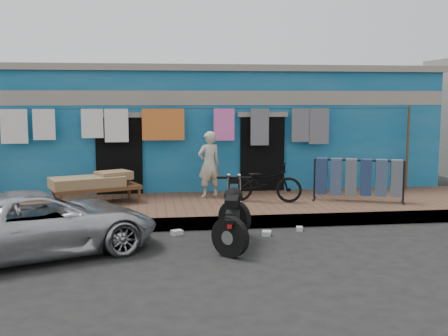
# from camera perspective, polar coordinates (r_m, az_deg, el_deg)

# --- Properties ---
(ground) EXTENTS (80.00, 80.00, 0.00)m
(ground) POSITION_cam_1_polar(r_m,az_deg,el_deg) (9.60, 1.64, -8.32)
(ground) COLOR black
(ground) RESTS_ON ground
(sidewalk) EXTENTS (28.00, 3.00, 0.25)m
(sidewalk) POSITION_cam_1_polar(r_m,az_deg,el_deg) (12.46, -0.63, -4.11)
(sidewalk) COLOR brown
(sidewalk) RESTS_ON ground
(curb) EXTENTS (28.00, 0.10, 0.25)m
(curb) POSITION_cam_1_polar(r_m,az_deg,el_deg) (11.06, 0.32, -5.57)
(curb) COLOR gray
(curb) RESTS_ON ground
(building) EXTENTS (12.20, 5.20, 3.36)m
(building) POSITION_cam_1_polar(r_m,az_deg,el_deg) (16.21, -2.40, 4.08)
(building) COLOR #105B8C
(building) RESTS_ON ground
(clothesline) EXTENTS (10.06, 0.06, 2.10)m
(clothesline) POSITION_cam_1_polar(r_m,az_deg,el_deg) (13.42, -4.61, 3.97)
(clothesline) COLOR brown
(clothesline) RESTS_ON sidewalk
(car) EXTENTS (4.28, 3.21, 1.10)m
(car) POSITION_cam_1_polar(r_m,az_deg,el_deg) (9.64, -18.22, -5.26)
(car) COLOR silver
(car) RESTS_ON ground
(seated_person) EXTENTS (0.65, 0.54, 1.54)m
(seated_person) POSITION_cam_1_polar(r_m,az_deg,el_deg) (13.06, -1.53, 0.39)
(seated_person) COLOR beige
(seated_person) RESTS_ON sidewalk
(bicycle) EXTENTS (1.75, 1.05, 1.07)m
(bicycle) POSITION_cam_1_polar(r_m,az_deg,el_deg) (12.51, 4.12, -1.02)
(bicycle) COLOR black
(bicycle) RESTS_ON sidewalk
(motorcycle) EXTENTS (1.34, 2.02, 1.15)m
(motorcycle) POSITION_cam_1_polar(r_m,az_deg,el_deg) (9.73, 0.86, -4.63)
(motorcycle) COLOR black
(motorcycle) RESTS_ON ground
(charpoy) EXTENTS (2.55, 2.20, 0.65)m
(charpoy) POSITION_cam_1_polar(r_m,az_deg,el_deg) (12.60, -12.83, -2.07)
(charpoy) COLOR brown
(charpoy) RESTS_ON sidewalk
(jeans_rack) EXTENTS (2.32, 1.78, 0.98)m
(jeans_rack) POSITION_cam_1_polar(r_m,az_deg,el_deg) (12.91, 13.49, -1.13)
(jeans_rack) COLOR black
(jeans_rack) RESTS_ON sidewalk
(litter_a) EXTENTS (0.25, 0.22, 0.09)m
(litter_a) POSITION_cam_1_polar(r_m,az_deg,el_deg) (10.64, -4.81, -6.55)
(litter_a) COLOR silver
(litter_a) RESTS_ON ground
(litter_b) EXTENTS (0.15, 0.18, 0.08)m
(litter_b) POSITION_cam_1_polar(r_m,az_deg,el_deg) (11.02, 7.68, -6.14)
(litter_b) COLOR silver
(litter_b) RESTS_ON ground
(litter_c) EXTENTS (0.21, 0.24, 0.08)m
(litter_c) POSITION_cam_1_polar(r_m,az_deg,el_deg) (10.60, 4.35, -6.62)
(litter_c) COLOR silver
(litter_c) RESTS_ON ground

